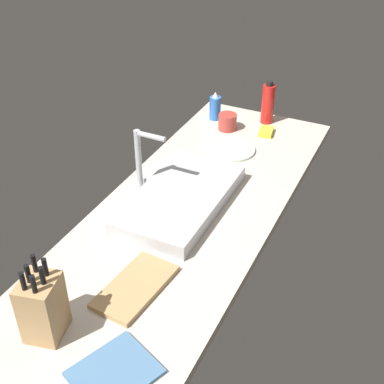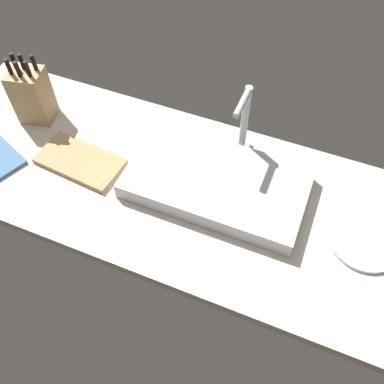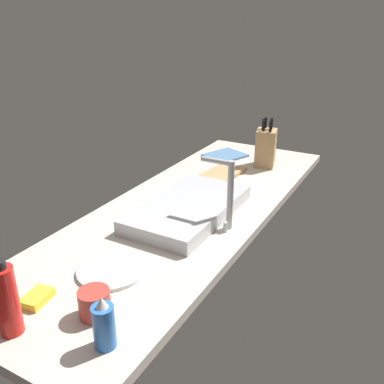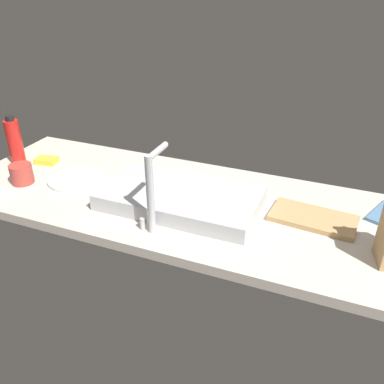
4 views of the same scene
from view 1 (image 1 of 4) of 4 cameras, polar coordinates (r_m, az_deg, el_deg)
name	(u,v)px [view 1 (image 1 of 4)]	position (r cm, az deg, el deg)	size (l,w,h in cm)	color
countertop_slab	(182,221)	(193.35, -1.11, -3.21)	(192.19, 64.41, 3.50)	beige
sink_basin	(180,199)	(196.74, -1.27, -0.77)	(55.85, 30.77, 5.78)	#B7BABF
faucet	(142,157)	(198.64, -5.55, 3.83)	(5.50, 13.15, 26.82)	#B7BABF
knife_block	(42,307)	(151.39, -16.08, -12.00)	(13.31, 12.23, 25.15)	tan
cutting_board	(135,287)	(165.03, -6.23, -10.28)	(28.32, 14.76, 1.80)	tan
soap_bottle	(215,107)	(258.31, 2.55, 9.27)	(5.58, 5.58, 14.41)	blue
water_bottle	(268,104)	(255.99, 8.31, 9.58)	(6.02, 6.02, 21.29)	red
dinner_plate	(231,149)	(233.54, 4.29, 4.68)	(21.61, 21.61, 1.20)	silver
dish_towel	(114,373)	(145.46, -8.50, -19.02)	(20.83, 17.84, 1.20)	teal
coffee_mug	(227,122)	(249.86, 3.91, 7.68)	(8.69, 8.69, 7.76)	#B23D33
dish_sponge	(266,132)	(248.75, 8.14, 6.57)	(9.00, 6.00, 2.40)	yellow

